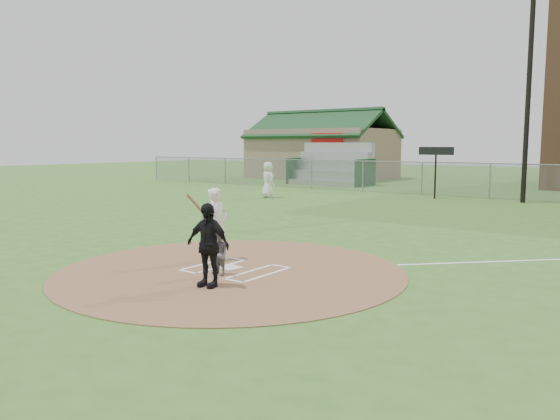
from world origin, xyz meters
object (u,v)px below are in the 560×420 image
Objects in this scene: ondeck_player at (268,180)px; catcher at (219,254)px; batter_at_plate at (217,224)px; umpire at (208,245)px; home_plate at (231,268)px.

catcher is at bearing 147.09° from ondeck_player.
ondeck_player reaches higher than batter_at_plate.
umpire is (0.49, -0.87, 0.39)m from catcher.
home_plate is at bearing 108.06° from umpire.
home_plate is 0.25× the size of batter_at_plate.
home_plate is 1.46m from batter_at_plate.
batter_at_plate is (9.38, -14.39, -0.05)m from ondeck_player.
ondeck_player is at bearing 133.33° from catcher.
umpire is at bearing -51.37° from batter_at_plate.
home_plate is 0.46× the size of catcher.
home_plate is 0.26× the size of umpire.
umpire is 0.95× the size of batter_at_plate.
ondeck_player is (-11.08, 16.52, 0.11)m from umpire.
catcher is 0.54× the size of batter_at_plate.
catcher is 1.07m from umpire.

